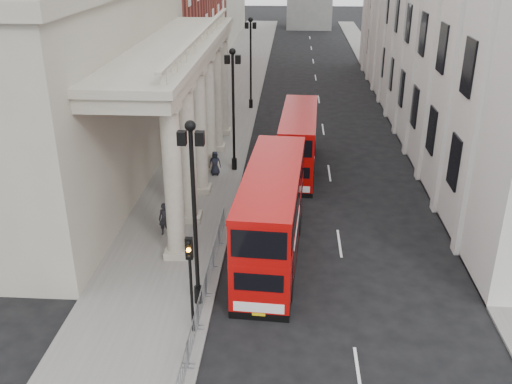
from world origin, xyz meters
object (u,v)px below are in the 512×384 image
lamp_post_south (194,204)px  lamp_post_mid (233,102)px  pedestrian_b (185,151)px  pedestrian_c (215,163)px  lamp_post_north (251,57)px  traffic_light (190,268)px  bus_far (299,140)px  bus_near (272,214)px  pedestrian_a (165,219)px

lamp_post_south → lamp_post_mid: same height
pedestrian_b → pedestrian_c: pedestrian_b is taller
lamp_post_north → traffic_light: bearing=-89.8°
traffic_light → bus_far: bearing=76.9°
lamp_post_mid → pedestrian_b: 5.38m
bus_near → pedestrian_b: bearing=121.3°
lamp_post_north → pedestrian_c: bearing=-94.0°
lamp_post_south → pedestrian_c: (-1.20, 14.92, -3.96)m
pedestrian_c → pedestrian_b: bearing=134.8°
lamp_post_south → bus_far: 17.28m
bus_far → pedestrian_b: (-8.04, 0.51, -1.10)m
bus_near → pedestrian_a: bus_near is taller
traffic_light → lamp_post_north: bearing=90.2°
lamp_post_mid → traffic_light: (0.10, -18.02, -1.80)m
pedestrian_a → pedestrian_b: size_ratio=0.97×
bus_near → bus_far: bearing=87.1°
bus_far → pedestrian_a: bearing=-122.2°
traffic_light → lamp_post_south: bearing=92.8°
lamp_post_north → pedestrian_b: lamp_post_north is taller
bus_near → bus_far: size_ratio=1.13×
lamp_post_mid → pedestrian_a: (-2.77, -9.82, -3.88)m
lamp_post_south → lamp_post_mid: (0.00, 16.00, 0.00)m
traffic_light → pedestrian_c: (-1.30, 16.94, -2.15)m
traffic_light → pedestrian_c: 17.12m
pedestrian_b → lamp_post_north: bearing=-106.6°
bus_far → bus_near: bearing=-93.8°
traffic_light → pedestrian_a: (-2.87, 8.20, -2.08)m
lamp_post_north → pedestrian_a: (-2.77, -25.82, -3.88)m
lamp_post_north → bus_near: (3.04, -27.64, -2.47)m
lamp_post_north → pedestrian_a: lamp_post_north is taller
pedestrian_b → bus_far: bearing=173.4°
bus_near → pedestrian_a: (-5.82, 1.83, -1.41)m
pedestrian_b → lamp_post_mid: bearing=161.8°
lamp_post_north → pedestrian_c: lamp_post_north is taller
lamp_post_south → traffic_light: bearing=-87.2°
bus_far → pedestrian_a: 12.61m
lamp_post_south → traffic_light: 2.71m
pedestrian_a → lamp_post_south: bearing=-63.2°
lamp_post_mid → pedestrian_a: size_ratio=4.58×
lamp_post_south → lamp_post_north: same height
lamp_post_north → bus_far: lamp_post_north is taller
bus_near → bus_far: 12.20m
lamp_post_mid → lamp_post_north: size_ratio=1.00×
lamp_post_mid → pedestrian_c: (-1.20, -1.08, -3.96)m
lamp_post_north → bus_near: lamp_post_north is taller
bus_far → traffic_light: bearing=-100.4°
lamp_post_south → bus_near: size_ratio=0.76×
traffic_light → lamp_post_mid: bearing=90.3°
pedestrian_a → pedestrian_c: pedestrian_a is taller
pedestrian_c → lamp_post_mid: bearing=37.3°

